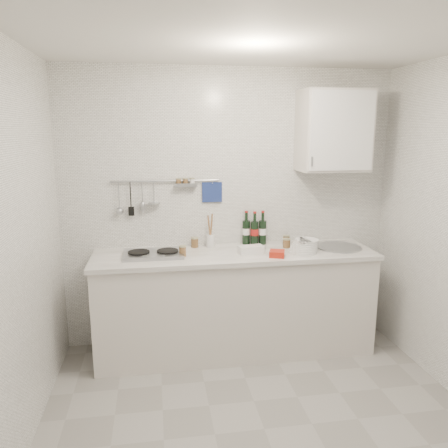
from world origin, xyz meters
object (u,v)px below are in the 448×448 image
Objects in this scene: wall_cabinet at (334,131)px; plate_stack_sink at (304,246)px; utensil_crock at (210,239)px; plate_stack_hob at (144,253)px; wine_bottles at (254,228)px.

wall_cabinet reaches higher than plate_stack_sink.
plate_stack_sink is 0.84m from utensil_crock.
utensil_crock is at bearing 159.75° from plate_stack_sink.
wine_bottles is at bearing 10.01° from plate_stack_hob.
wall_cabinet is 2.61× the size of plate_stack_sink.
wine_bottles reaches higher than plate_stack_sink.
wall_cabinet is 2.28× the size of utensil_crock.
plate_stack_sink is 0.87× the size of utensil_crock.
plate_stack_hob is at bearing -178.08° from wall_cabinet.
wall_cabinet is 2.26× the size of wine_bottles.
plate_stack_sink is at bearing -41.15° from wine_bottles.
wall_cabinet is 1.04m from plate_stack_sink.
wine_bottles is at bearing 169.81° from wall_cabinet.
wall_cabinet is at bearing -10.19° from wine_bottles.
wall_cabinet is at bearing 1.92° from plate_stack_hob.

